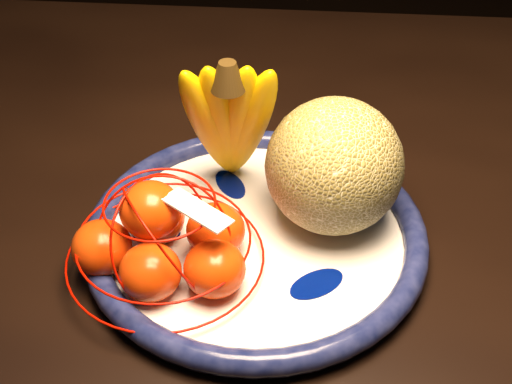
{
  "coord_description": "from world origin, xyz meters",
  "views": [
    {
      "loc": [
        0.08,
        -0.76,
        1.37
      ],
      "look_at": [
        0.08,
        -0.17,
        0.87
      ],
      "focal_mm": 50.0,
      "sensor_mm": 36.0,
      "label": 1
    }
  ],
  "objects_px": {
    "banana_bunch": "(230,116)",
    "fruit_bowl": "(256,235)",
    "cantaloupe": "(334,166)",
    "dining_table": "(141,220)",
    "mandarin_bag": "(165,241)"
  },
  "relations": [
    {
      "from": "banana_bunch",
      "to": "dining_table",
      "type": "bearing_deg",
      "value": 154.96
    },
    {
      "from": "dining_table",
      "to": "fruit_bowl",
      "type": "bearing_deg",
      "value": -36.68
    },
    {
      "from": "banana_bunch",
      "to": "mandarin_bag",
      "type": "distance_m",
      "value": 0.16
    },
    {
      "from": "mandarin_bag",
      "to": "fruit_bowl",
      "type": "bearing_deg",
      "value": 26.21
    },
    {
      "from": "dining_table",
      "to": "fruit_bowl",
      "type": "distance_m",
      "value": 0.23
    },
    {
      "from": "fruit_bowl",
      "to": "cantaloupe",
      "type": "xyz_separation_m",
      "value": [
        0.08,
        0.03,
        0.08
      ]
    },
    {
      "from": "cantaloupe",
      "to": "mandarin_bag",
      "type": "distance_m",
      "value": 0.2
    },
    {
      "from": "dining_table",
      "to": "banana_bunch",
      "type": "xyz_separation_m",
      "value": [
        0.13,
        -0.06,
        0.21
      ]
    },
    {
      "from": "cantaloupe",
      "to": "mandarin_bag",
      "type": "bearing_deg",
      "value": -156.98
    },
    {
      "from": "mandarin_bag",
      "to": "dining_table",
      "type": "bearing_deg",
      "value": 108.75
    },
    {
      "from": "fruit_bowl",
      "to": "cantaloupe",
      "type": "bearing_deg",
      "value": 19.26
    },
    {
      "from": "dining_table",
      "to": "cantaloupe",
      "type": "distance_m",
      "value": 0.32
    },
    {
      "from": "fruit_bowl",
      "to": "banana_bunch",
      "type": "relative_size",
      "value": 1.81
    },
    {
      "from": "banana_bunch",
      "to": "fruit_bowl",
      "type": "bearing_deg",
      "value": -71.26
    },
    {
      "from": "cantaloupe",
      "to": "banana_bunch",
      "type": "bearing_deg",
      "value": 155.93
    }
  ]
}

